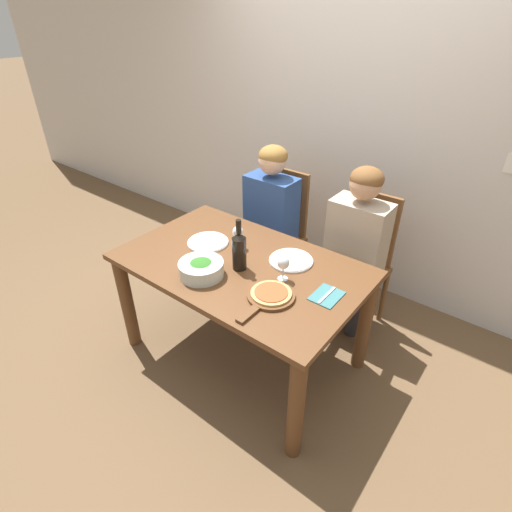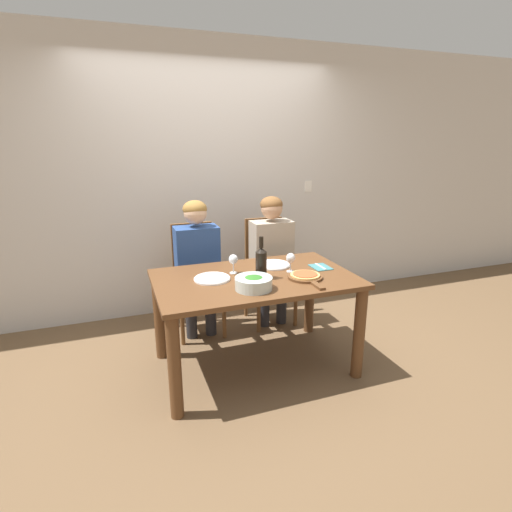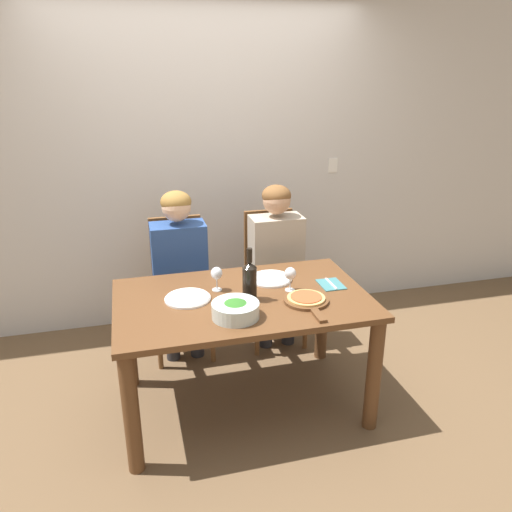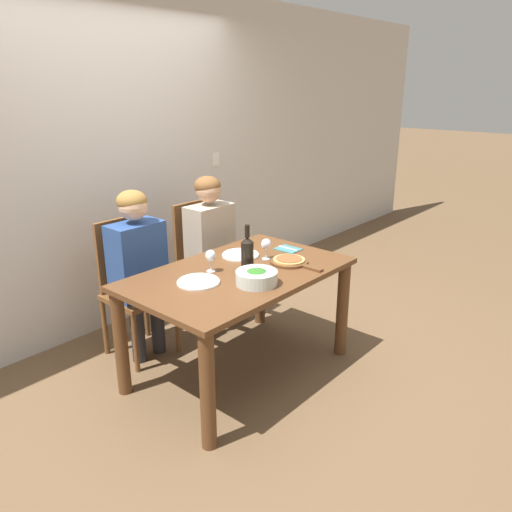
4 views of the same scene
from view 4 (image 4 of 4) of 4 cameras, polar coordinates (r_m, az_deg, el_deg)
name	(u,v)px [view 4 (image 4 of 4)]	position (r m, az deg, el deg)	size (l,w,h in m)	color
ground_plane	(240,371)	(3.64, -1.85, -12.96)	(40.00, 40.00, 0.00)	brown
back_wall	(114,161)	(4.16, -15.97, 10.37)	(10.00, 0.06, 2.70)	silver
dining_table	(239,290)	(3.35, -1.96, -3.88)	(1.49, 0.92, 0.76)	brown
chair_left	(131,284)	(3.78, -14.06, -3.07)	(0.42, 0.42, 1.01)	brown
chair_right	(202,259)	(4.20, -6.15, -0.35)	(0.42, 0.42, 1.01)	brown
person_woman	(139,259)	(3.62, -13.25, -0.36)	(0.47, 0.51, 1.25)	#28282D
person_man	(211,237)	(4.05, -5.12, 2.18)	(0.47, 0.51, 1.25)	#28282D
wine_bottle	(247,253)	(3.25, -1.00, 0.30)	(0.08, 0.08, 0.32)	black
broccoli_bowl	(257,277)	(3.07, 0.07, -2.46)	(0.26, 0.26, 0.09)	silver
dinner_plate_left	(198,282)	(3.12, -6.59, -2.92)	(0.27, 0.27, 0.02)	white
dinner_plate_right	(241,255)	(3.58, -1.78, 0.16)	(0.27, 0.27, 0.02)	white
pizza_on_board	(290,261)	(3.44, 3.93, -0.60)	(0.26, 0.40, 0.04)	brown
wine_glass_left	(211,257)	(3.26, -5.21, -0.07)	(0.07, 0.07, 0.15)	silver
wine_glass_right	(266,245)	(3.48, 1.18, 1.26)	(0.07, 0.07, 0.15)	silver
fork_on_napkin	(288,249)	(3.73, 3.69, 0.81)	(0.14, 0.18, 0.01)	#387075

